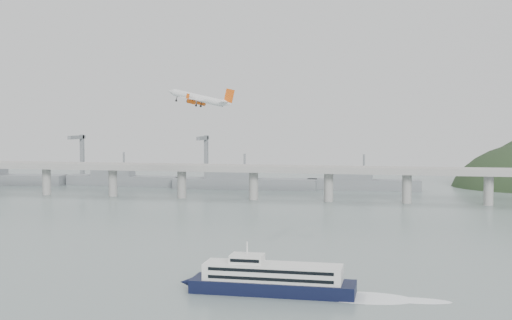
# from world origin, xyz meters

# --- Properties ---
(ground) EXTENTS (900.00, 900.00, 0.00)m
(ground) POSITION_xyz_m (0.00, 0.00, 0.00)
(ground) COLOR slate
(ground) RESTS_ON ground
(bridge) EXTENTS (800.00, 22.00, 23.90)m
(bridge) POSITION_xyz_m (-1.15, 200.00, 17.65)
(bridge) COLOR #989896
(bridge) RESTS_ON ground
(distant_fleet) EXTENTS (453.00, 60.90, 40.00)m
(distant_fleet) POSITION_xyz_m (-155.36, 265.08, 6.22)
(distant_fleet) COLOR slate
(distant_fleet) RESTS_ON ground
(ferry) EXTENTS (85.27, 15.30, 16.10)m
(ferry) POSITION_xyz_m (23.29, -36.44, 4.37)
(ferry) COLOR black
(ferry) RESTS_ON ground
(airliner) EXTENTS (38.74, 35.42, 11.20)m
(airliner) POSITION_xyz_m (-37.88, 97.18, 64.79)
(airliner) COLOR white
(airliner) RESTS_ON ground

